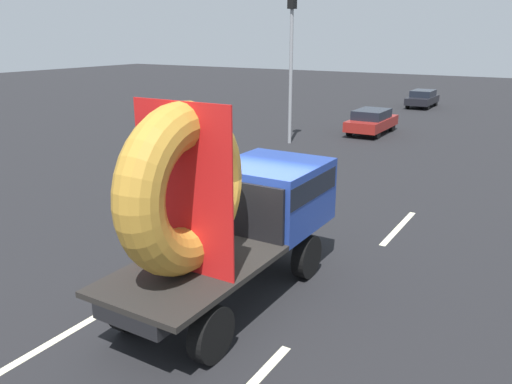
{
  "coord_description": "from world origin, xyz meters",
  "views": [
    {
      "loc": [
        5.27,
        -8.0,
        4.94
      ],
      "look_at": [
        0.19,
        0.41,
        1.92
      ],
      "focal_mm": 36.09,
      "sensor_mm": 36.0,
      "label": 1
    }
  ],
  "objects": [
    {
      "name": "lane_dash_right_far",
      "position": [
        1.91,
        4.92,
        0.0
      ],
      "size": [
        0.16,
        2.83,
        0.01
      ],
      "primitive_type": "cube",
      "rotation": [
        0.0,
        0.0,
        1.57
      ],
      "color": "beige",
      "rests_on": "ground_plane"
    },
    {
      "name": "lane_dash_left_far",
      "position": [
        -1.53,
        5.81,
        0.0
      ],
      "size": [
        0.16,
        2.81,
        0.01
      ],
      "primitive_type": "cube",
      "rotation": [
        0.0,
        0.0,
        1.57
      ],
      "color": "beige",
      "rests_on": "ground_plane"
    },
    {
      "name": "oncoming_car",
      "position": [
        -3.54,
        29.2,
        0.63
      ],
      "size": [
        1.55,
        3.62,
        1.18
      ],
      "color": "black",
      "rests_on": "ground_plane"
    },
    {
      "name": "ground_plane",
      "position": [
        0.0,
        0.0,
        0.0
      ],
      "size": [
        120.0,
        120.0,
        0.0
      ],
      "primitive_type": "plane",
      "color": "black"
    },
    {
      "name": "distant_sedan",
      "position": [
        -3.25,
        17.62,
        0.67
      ],
      "size": [
        1.64,
        3.83,
        1.25
      ],
      "color": "black",
      "rests_on": "ground_plane"
    },
    {
      "name": "flatbed_truck",
      "position": [
        0.19,
        -0.35,
        1.87
      ],
      "size": [
        2.02,
        5.5,
        3.96
      ],
      "color": "black",
      "rests_on": "ground_plane"
    },
    {
      "name": "traffic_light",
      "position": [
        -5.74,
        13.31,
        4.41
      ],
      "size": [
        0.42,
        0.36,
        6.9
      ],
      "color": "gray",
      "rests_on": "ground_plane"
    },
    {
      "name": "lane_dash_left_near",
      "position": [
        -1.53,
        -3.01,
        0.0
      ],
      "size": [
        0.16,
        2.85,
        0.01
      ],
      "primitive_type": "cube",
      "rotation": [
        0.0,
        0.0,
        1.57
      ],
      "color": "beige",
      "rests_on": "ground_plane"
    }
  ]
}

